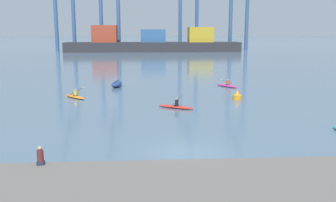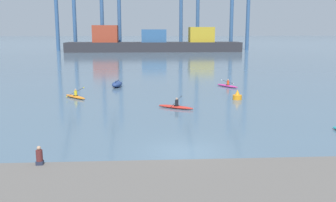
{
  "view_description": "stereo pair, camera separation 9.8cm",
  "coord_description": "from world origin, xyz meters",
  "px_view_note": "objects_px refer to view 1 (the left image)",
  "views": [
    {
      "loc": [
        -2.28,
        -20.52,
        6.83
      ],
      "look_at": [
        -0.16,
        12.47,
        0.6
      ],
      "focal_mm": 40.62,
      "sensor_mm": 36.0,
      "label": 1
    },
    {
      "loc": [
        -2.18,
        -20.53,
        6.83
      ],
      "look_at": [
        -0.16,
        12.47,
        0.6
      ],
      "focal_mm": 40.62,
      "sensor_mm": 36.0,
      "label": 2
    }
  ],
  "objects_px": {
    "capsized_dinghy": "(117,84)",
    "channel_buoy": "(237,96)",
    "container_barge": "(152,43)",
    "kayak_orange": "(75,96)",
    "seated_onlooker": "(40,157)",
    "kayak_magenta": "(227,85)",
    "kayak_red": "(176,106)"
  },
  "relations": [
    {
      "from": "kayak_magenta",
      "to": "channel_buoy",
      "type": "bearing_deg",
      "value": -95.67
    },
    {
      "from": "seated_onlooker",
      "to": "capsized_dinghy",
      "type": "bearing_deg",
      "value": 86.96
    },
    {
      "from": "container_barge",
      "to": "capsized_dinghy",
      "type": "distance_m",
      "value": 74.87
    },
    {
      "from": "kayak_red",
      "to": "channel_buoy",
      "type": "bearing_deg",
      "value": 31.47
    },
    {
      "from": "capsized_dinghy",
      "to": "kayak_magenta",
      "type": "relative_size",
      "value": 0.87
    },
    {
      "from": "channel_buoy",
      "to": "seated_onlooker",
      "type": "xyz_separation_m",
      "value": [
        -14.02,
        -19.58,
        0.73
      ]
    },
    {
      "from": "capsized_dinghy",
      "to": "seated_onlooker",
      "type": "bearing_deg",
      "value": -93.04
    },
    {
      "from": "capsized_dinghy",
      "to": "channel_buoy",
      "type": "xyz_separation_m",
      "value": [
        12.5,
        -9.1,
        0.01
      ]
    },
    {
      "from": "container_barge",
      "to": "seated_onlooker",
      "type": "height_order",
      "value": "container_barge"
    },
    {
      "from": "capsized_dinghy",
      "to": "kayak_magenta",
      "type": "xyz_separation_m",
      "value": [
        13.34,
        -0.7,
        -0.18
      ]
    },
    {
      "from": "capsized_dinghy",
      "to": "kayak_red",
      "type": "relative_size",
      "value": 0.86
    },
    {
      "from": "capsized_dinghy",
      "to": "kayak_red",
      "type": "distance_m",
      "value": 14.38
    },
    {
      "from": "channel_buoy",
      "to": "kayak_red",
      "type": "bearing_deg",
      "value": -148.53
    },
    {
      "from": "container_barge",
      "to": "channel_buoy",
      "type": "bearing_deg",
      "value": -85.62
    },
    {
      "from": "container_barge",
      "to": "kayak_orange",
      "type": "bearing_deg",
      "value": -96.83
    },
    {
      "from": "capsized_dinghy",
      "to": "kayak_magenta",
      "type": "bearing_deg",
      "value": -2.98
    },
    {
      "from": "container_barge",
      "to": "kayak_orange",
      "type": "distance_m",
      "value": 82.48
    },
    {
      "from": "channel_buoy",
      "to": "kayak_red",
      "type": "relative_size",
      "value": 0.31
    },
    {
      "from": "channel_buoy",
      "to": "kayak_magenta",
      "type": "distance_m",
      "value": 8.45
    },
    {
      "from": "kayak_red",
      "to": "seated_onlooker",
      "type": "bearing_deg",
      "value": -115.86
    },
    {
      "from": "capsized_dinghy",
      "to": "kayak_red",
      "type": "xyz_separation_m",
      "value": [
        6.06,
        -13.04,
        -0.18
      ]
    },
    {
      "from": "kayak_orange",
      "to": "seated_onlooker",
      "type": "bearing_deg",
      "value": -84.18
    },
    {
      "from": "container_barge",
      "to": "kayak_orange",
      "type": "relative_size",
      "value": 18.6
    },
    {
      "from": "channel_buoy",
      "to": "kayak_orange",
      "type": "bearing_deg",
      "value": 173.59
    },
    {
      "from": "capsized_dinghy",
      "to": "channel_buoy",
      "type": "height_order",
      "value": "channel_buoy"
    },
    {
      "from": "kayak_orange",
      "to": "kayak_magenta",
      "type": "height_order",
      "value": "kayak_orange"
    },
    {
      "from": "container_barge",
      "to": "kayak_magenta",
      "type": "xyz_separation_m",
      "value": [
        7.24,
        -75.28,
        -2.5
      ]
    },
    {
      "from": "kayak_orange",
      "to": "seated_onlooker",
      "type": "height_order",
      "value": "seated_onlooker"
    },
    {
      "from": "container_barge",
      "to": "channel_buoy",
      "type": "xyz_separation_m",
      "value": [
        6.41,
        -83.68,
        -2.31
      ]
    },
    {
      "from": "capsized_dinghy",
      "to": "kayak_orange",
      "type": "bearing_deg",
      "value": -116.97
    },
    {
      "from": "channel_buoy",
      "to": "capsized_dinghy",
      "type": "bearing_deg",
      "value": 143.96
    },
    {
      "from": "container_barge",
      "to": "seated_onlooker",
      "type": "distance_m",
      "value": 103.55
    }
  ]
}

